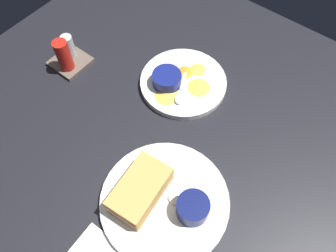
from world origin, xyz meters
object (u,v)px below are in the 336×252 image
at_px(ramekin_light_gravy, 167,79).
at_px(condiment_caddy, 67,55).
at_px(sandwich_half_near, 140,190).
at_px(plate_chips_companion, 183,83).
at_px(ramekin_dark_sauce, 193,208).
at_px(plate_sandwich_main, 165,201).
at_px(spoon_by_gravy_ramekin, 180,94).
at_px(spoon_by_dark_ramekin, 170,196).

distance_m(ramekin_light_gravy, condiment_caddy, 0.26).
bearing_deg(sandwich_half_near, plate_chips_companion, 20.54).
bearing_deg(condiment_caddy, ramekin_dark_sauce, -104.39).
bearing_deg(plate_sandwich_main, ramekin_light_gravy, 37.38).
bearing_deg(ramekin_dark_sauce, spoon_by_gravy_ramekin, 41.86).
xyz_separation_m(sandwich_half_near, ramekin_dark_sauce, (0.04, -0.10, -0.00)).
relative_size(spoon_by_dark_ramekin, spoon_by_gravy_ramekin, 1.05).
distance_m(plate_chips_companion, condiment_caddy, 0.30).
xyz_separation_m(sandwich_half_near, plate_chips_companion, (0.29, 0.11, -0.03)).
height_order(plate_chips_companion, ramekin_light_gravy, ramekin_light_gravy).
relative_size(plate_chips_companion, spoon_by_gravy_ramekin, 2.27).
xyz_separation_m(plate_sandwich_main, ramekin_dark_sauce, (0.02, -0.06, 0.03)).
relative_size(sandwich_half_near, ramekin_dark_sauce, 2.17).
height_order(plate_sandwich_main, sandwich_half_near, sandwich_half_near).
bearing_deg(spoon_by_dark_ramekin, sandwich_half_near, 122.44).
height_order(spoon_by_dark_ramekin, condiment_caddy, condiment_caddy).
bearing_deg(spoon_by_gravy_ramekin, condiment_caddy, 106.60).
xyz_separation_m(plate_sandwich_main, ramekin_light_gravy, (0.24, 0.18, 0.03)).
bearing_deg(sandwich_half_near, spoon_by_dark_ramekin, -57.56).
relative_size(plate_chips_companion, ramekin_light_gravy, 3.04).
xyz_separation_m(ramekin_dark_sauce, ramekin_light_gravy, (0.22, 0.24, -0.01)).
bearing_deg(ramekin_light_gravy, condiment_caddy, 111.52).
height_order(spoon_by_dark_ramekin, plate_chips_companion, spoon_by_dark_ramekin).
bearing_deg(plate_chips_companion, plate_sandwich_main, -150.23).
relative_size(plate_sandwich_main, condiment_caddy, 2.76).
height_order(sandwich_half_near, ramekin_light_gravy, sandwich_half_near).
distance_m(sandwich_half_near, plate_chips_companion, 0.31).
bearing_deg(sandwich_half_near, condiment_caddy, 67.30).
bearing_deg(ramekin_light_gravy, spoon_by_gravy_ramekin, -101.20).
height_order(ramekin_light_gravy, spoon_by_gravy_ramekin, ramekin_light_gravy).
bearing_deg(spoon_by_dark_ramekin, plate_chips_companion, 31.57).
relative_size(sandwich_half_near, condiment_caddy, 1.46).
bearing_deg(plate_sandwich_main, ramekin_dark_sauce, -75.05).
bearing_deg(ramekin_light_gravy, plate_chips_companion, -39.81).
distance_m(plate_sandwich_main, spoon_by_gravy_ramekin, 0.26).
height_order(plate_sandwich_main, plate_chips_companion, same).
relative_size(spoon_by_dark_ramekin, ramekin_light_gravy, 1.40).
relative_size(spoon_by_dark_ramekin, plate_chips_companion, 0.46).
bearing_deg(plate_sandwich_main, sandwich_half_near, 113.95).
bearing_deg(sandwich_half_near, ramekin_light_gravy, 27.77).
distance_m(spoon_by_dark_ramekin, plate_chips_companion, 0.30).
bearing_deg(condiment_caddy, sandwich_half_near, -112.70).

